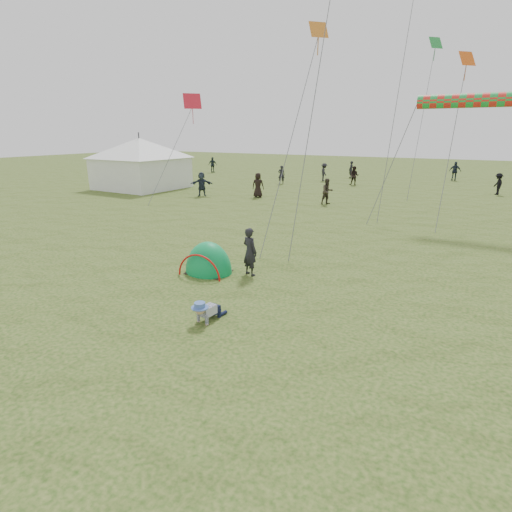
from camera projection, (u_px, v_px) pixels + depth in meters
The scene contains 21 objects.
ground at pixel (180, 314), 10.20m from camera, with size 140.00×140.00×0.00m, color #193C0D.
crawling_toddler at pixel (206, 310), 9.74m from camera, with size 0.53×0.76×0.59m, color black, non-canonical shape.
popup_tent at pixel (209, 272), 13.25m from camera, with size 1.60×1.32×2.08m, color #0C824B.
standing_adult at pixel (250, 252), 12.78m from camera, with size 0.57×0.38×1.57m, color black.
event_marquee at pixel (141, 162), 32.34m from camera, with size 6.23×6.23×4.28m, color white, non-canonical shape.
crowd_person_2 at pixel (455, 171), 37.81m from camera, with size 1.04×0.43×1.78m, color #1E2635.
crowd_person_3 at pixel (155, 171), 38.54m from camera, with size 1.10×0.63×1.71m, color black.
crowd_person_4 at pixel (258, 185), 28.16m from camera, with size 0.84×0.55×1.71m, color black.
crowd_person_5 at pixel (202, 184), 28.69m from camera, with size 1.59×0.51×1.72m, color #262E3D.
crowd_person_6 at pixel (281, 175), 35.52m from camera, with size 0.59×0.38×1.61m, color black.
crowd_person_7 at pixel (354, 176), 34.57m from camera, with size 0.79×0.62×1.63m, color black.
crowd_person_8 at pixel (213, 165), 45.44m from camera, with size 1.01×0.42×1.72m, color #1E2831.
crowd_person_9 at pixel (324, 172), 37.57m from camera, with size 1.07×0.62×1.66m, color black.
crowd_person_12 at pixel (351, 170), 40.04m from camera, with size 0.61×0.40×1.66m, color black.
crowd_person_13 at pixel (327, 191), 25.47m from camera, with size 0.79×0.62×1.63m, color #383026.
crowd_person_15 at pixel (498, 184), 29.35m from camera, with size 1.02×0.59×1.58m, color black.
rainbow_tube_kite at pixel (497, 100), 17.82m from camera, with size 0.64×0.64×6.70m, color red.
diamond_kite_0 at pixel (192, 101), 27.36m from camera, with size 1.20×1.20×0.00m, color red.
diamond_kite_1 at pixel (319, 30), 16.35m from camera, with size 0.77×0.77×0.00m, color orange.
diamond_kite_3 at pixel (436, 43), 28.01m from camera, with size 0.94×0.94×0.00m, color #238E39.
diamond_kite_6 at pixel (467, 58), 20.16m from camera, with size 0.83×0.83×0.00m, color #EA5C14.
Camera 1 is at (6.23, -7.17, 4.46)m, focal length 28.00 mm.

